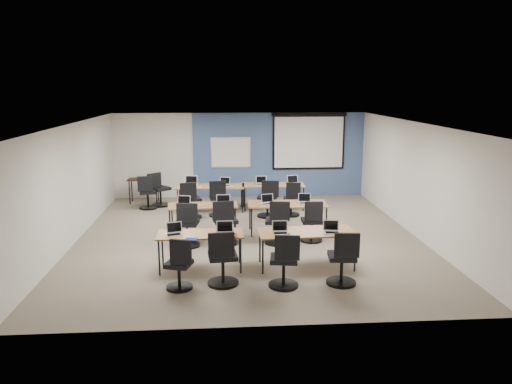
{
  "coord_description": "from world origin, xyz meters",
  "views": [
    {
      "loc": [
        -0.64,
        -11.37,
        3.54
      ],
      "look_at": [
        0.22,
        0.4,
        1.02
      ],
      "focal_mm": 35.0,
      "sensor_mm": 36.0,
      "label": 1
    }
  ],
  "objects": [
    {
      "name": "wall_right",
      "position": [
        4.0,
        0.0,
        1.35
      ],
      "size": [
        0.04,
        9.0,
        2.7
      ],
      "primitive_type": "cube",
      "color": "beige",
      "rests_on": "ground"
    },
    {
      "name": "blue_accent_panel",
      "position": [
        1.25,
        4.47,
        1.35
      ],
      "size": [
        5.5,
        0.04,
        2.7
      ],
      "primitive_type": "cube",
      "color": "#3D5977",
      "rests_on": "wall_back"
    },
    {
      "name": "spare_chair_a",
      "position": [
        -2.47,
        3.33,
        0.43
      ],
      "size": [
        0.64,
        0.55,
        1.03
      ],
      "rotation": [
        0.0,
        0.0,
        0.69
      ],
      "color": "black",
      "rests_on": "floor"
    },
    {
      "name": "laptop_11",
      "position": [
        1.46,
        2.74,
        0.79
      ],
      "size": [
        0.34,
        0.29,
        0.26
      ],
      "rotation": [
        0.0,
        0.0,
        0.23
      ],
      "color": "#A7A6B4",
      "rests_on": "training_table_back_right"
    },
    {
      "name": "task_chair_0",
      "position": [
        -1.38,
        -3.01,
        0.39
      ],
      "size": [
        0.49,
        0.48,
        0.96
      ],
      "rotation": [
        0.0,
        0.0,
        -0.3
      ],
      "color": "black",
      "rests_on": "floor"
    },
    {
      "name": "task_chair_11",
      "position": [
        1.31,
        1.9,
        0.4
      ],
      "size": [
        0.49,
        0.49,
        0.97
      ],
      "rotation": [
        0.0,
        0.0,
        -0.14
      ],
      "color": "black",
      "rests_on": "floor"
    },
    {
      "name": "task_chair_10",
      "position": [
        0.65,
        1.83,
        0.44
      ],
      "size": [
        0.57,
        0.57,
        1.05
      ],
      "rotation": [
        0.0,
        0.0,
        -0.22
      ],
      "color": "black",
      "rests_on": "floor"
    },
    {
      "name": "training_table_back_left",
      "position": [
        -0.93,
        2.67,
        0.69
      ],
      "size": [
        1.94,
        0.81,
        0.73
      ],
      "rotation": [
        0.0,
        0.0,
        -0.05
      ],
      "color": "#A15E2D",
      "rests_on": "floor"
    },
    {
      "name": "laptop_1",
      "position": [
        -0.57,
        -2.13,
        0.79
      ],
      "size": [
        0.33,
        0.28,
        0.25
      ],
      "rotation": [
        0.0,
        0.0,
        0.01
      ],
      "color": "#A9A9B7",
      "rests_on": "training_table_front_left"
    },
    {
      "name": "laptop_2",
      "position": [
        0.51,
        -2.12,
        0.79
      ],
      "size": [
        0.31,
        0.26,
        0.23
      ],
      "rotation": [
        0.0,
        0.0,
        -0.01
      ],
      "color": "#A3A2AF",
      "rests_on": "training_table_front_right"
    },
    {
      "name": "training_table_mid_left",
      "position": [
        -1.07,
        0.35,
        0.68
      ],
      "size": [
        1.66,
        0.69,
        0.73
      ],
      "rotation": [
        0.0,
        0.0,
        0.07
      ],
      "color": "brown",
      "rests_on": "floor"
    },
    {
      "name": "task_chair_7",
      "position": [
        1.45,
        -0.45,
        0.41
      ],
      "size": [
        0.51,
        0.51,
        0.99
      ],
      "rotation": [
        0.0,
        0.0,
        -0.02
      ],
      "color": "black",
      "rests_on": "floor"
    },
    {
      "name": "task_chair_5",
      "position": [
        -0.56,
        -0.51,
        0.44
      ],
      "size": [
        0.58,
        0.58,
        1.05
      ],
      "rotation": [
        0.0,
        0.0,
        0.18
      ],
      "color": "black",
      "rests_on": "floor"
    },
    {
      "name": "mouse_4",
      "position": [
        -1.31,
        0.16,
        0.74
      ],
      "size": [
        0.07,
        0.1,
        0.03
      ],
      "primitive_type": "ellipsoid",
      "rotation": [
        0.0,
        0.0,
        0.13
      ],
      "color": "white",
      "rests_on": "training_table_mid_left"
    },
    {
      "name": "spare_chair_b",
      "position": [
        -2.78,
        2.99,
        0.41
      ],
      "size": [
        0.52,
        0.52,
        1.0
      ],
      "rotation": [
        0.0,
        0.0,
        0.16
      ],
      "color": "black",
      "rests_on": "floor"
    },
    {
      "name": "task_chair_4",
      "position": [
        -1.4,
        -0.62,
        0.43
      ],
      "size": [
        0.57,
        0.57,
        1.05
      ],
      "rotation": [
        0.0,
        0.0,
        -0.14
      ],
      "color": "black",
      "rests_on": "floor"
    },
    {
      "name": "training_table_mid_right",
      "position": [
        0.98,
        0.36,
        0.69
      ],
      "size": [
        1.92,
        0.8,
        0.73
      ],
      "rotation": [
        0.0,
        0.0,
        -0.04
      ],
      "color": "olive",
      "rests_on": "floor"
    },
    {
      "name": "wall_front",
      "position": [
        0.0,
        -4.5,
        1.35
      ],
      "size": [
        8.0,
        0.04,
        2.7
      ],
      "primitive_type": "cube",
      "color": "beige",
      "rests_on": "ground"
    },
    {
      "name": "mouse_5",
      "position": [
        -0.36,
        0.08,
        0.74
      ],
      "size": [
        0.06,
        0.09,
        0.03
      ],
      "primitive_type": "ellipsoid",
      "rotation": [
        0.0,
        0.0,
        -0.03
      ],
      "color": "white",
      "rests_on": "training_table_mid_left"
    },
    {
      "name": "ceiling",
      "position": [
        0.0,
        0.0,
        2.7
      ],
      "size": [
        8.0,
        9.0,
        0.02
      ],
      "primitive_type": "cube",
      "color": "white",
      "rests_on": "ground"
    },
    {
      "name": "laptop_8",
      "position": [
        -1.48,
        2.78,
        0.8
      ],
      "size": [
        0.36,
        0.31,
        0.27
      ],
      "rotation": [
        0.0,
        0.0,
        -0.17
      ],
      "color": "#B9B9C4",
      "rests_on": "training_table_back_left"
    },
    {
      "name": "task_chair_6",
      "position": [
        0.63,
        -0.56,
        0.43
      ],
      "size": [
        0.56,
        0.56,
        1.03
      ],
      "rotation": [
        0.0,
        0.0,
        -0.17
      ],
      "color": "black",
      "rests_on": "floor"
    },
    {
      "name": "mouse_8",
      "position": [
        -1.22,
        2.45,
        0.74
      ],
      "size": [
        0.09,
        0.12,
        0.04
      ],
      "primitive_type": "ellipsoid",
      "rotation": [
        0.0,
        0.0,
        -0.26
      ],
      "color": "white",
      "rests_on": "training_table_back_left"
    },
    {
      "name": "task_chair_2",
      "position": [
        0.47,
        -3.06,
        0.42
      ],
      "size": [
        0.54,
        0.54,
        1.02
      ],
      "rotation": [
        0.0,
        0.0,
        -0.14
      ],
      "color": "black",
      "rests_on": "floor"
    },
    {
      "name": "utility_table",
      "position": [
        -2.99,
        3.83,
        0.66
      ],
      "size": [
        0.93,
        0.51,
        0.75
      ],
      "rotation": [
        0.0,
        0.0,
        -0.04
      ],
      "color": "black",
      "rests_on": "floor"
    },
    {
      "name": "whiteboard",
      "position": [
        -0.3,
        4.43,
        1.45
      ],
      "size": [
        1.28,
        0.03,
        0.98
      ],
      "color": "silver",
      "rests_on": "wall_back"
    },
    {
      "name": "wall_left",
      "position": [
        -4.0,
        0.0,
        1.35
      ],
      "size": [
        0.04,
        9.0,
        2.7
      ],
      "primitive_type": "cube",
      "color": "beige",
      "rests_on": "ground"
    },
    {
      "name": "mouse_11",
      "position": [
        1.62,
        2.58,
        0.74
      ],
      "size": [
        0.08,
        0.1,
        0.03
      ],
      "primitive_type": "ellipsoid",
      "rotation": [
        0.0,
        0.0,
        -0.28
      ],
      "color": "white",
      "rests_on": "training_table_back_right"
    },
    {
      "name": "mouse_6",
      "position": [
        0.74,
        0.13,
        0.74
      ],
      "size": [
        0.08,
        0.1,
        0.03
      ],
      "primitive_type": "ellipsoid",
      "rotation": [
        0.0,
        0.0,
        0.24
      ],
      "color": "white",
      "rests_on": "training_table_mid_right"
    },
    {
      "name": "task_chair_9",
      "position": [
        -0.7,
        1.99,
        0.43
      ],
      "size": [
        0.55,
        0.55,
        1.03
      ],
      "rotation": [
        0.0,
        0.0,
        0.1
      ],
      "color": "black",
      "rests_on": "floor"
    },
    {
      "name": "task_chair_1",
      "position": [
        -0.63,
        -2.88,
        0.43
      ],
      "size": [
        0.57,
        0.57,
        1.04
      ],
      "rotation": [
        0.0,
        0.0,
        0.1
      ],
      "color": "black",
      "rests_on": "floor"
    },
    {
      "name": "mouse_2",
      "position": [
        0.77,
        -2.32,
        0.74
      ],
      "size": [
        0.07,
        0.1,
        0.03
      ],
      "primitive_type": "ellipsoid",
      "rotation": [
        0.0,
        0.0,
        -0.08
      ],
      "color": "white",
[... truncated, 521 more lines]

